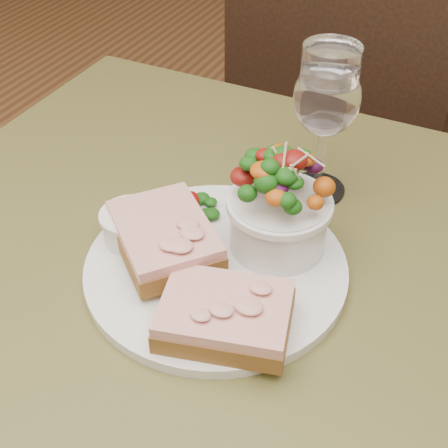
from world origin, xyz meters
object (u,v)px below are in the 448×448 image
at_px(sandwich_back, 164,237).
at_px(ramekin, 131,225).
at_px(cafe_table, 209,337).
at_px(wine_glass, 327,102).
at_px(chair_far, 343,213).
at_px(dinner_plate, 216,267).
at_px(sandwich_front, 225,316).
at_px(salad_bowl, 280,201).

relative_size(sandwich_back, ramekin, 2.50).
relative_size(cafe_table, wine_glass, 4.57).
distance_m(chair_far, ramekin, 0.88).
xyz_separation_m(chair_far, sandwich_back, (-0.02, -0.73, 0.49)).
relative_size(dinner_plate, ramekin, 4.46).
bearing_deg(sandwich_back, cafe_table, 44.12).
distance_m(cafe_table, sandwich_front, 0.15).
distance_m(chair_far, salad_bowl, 0.85).
relative_size(sandwich_front, sandwich_back, 0.90).
height_order(chair_far, salad_bowl, chair_far).
xyz_separation_m(dinner_plate, sandwich_front, (0.05, -0.07, 0.02)).
height_order(cafe_table, sandwich_front, sandwich_front).
height_order(chair_far, dinner_plate, chair_far).
distance_m(cafe_table, ramekin, 0.16).
relative_size(chair_far, wine_glass, 5.14).
height_order(cafe_table, chair_far, chair_far).
xyz_separation_m(ramekin, salad_bowl, (0.15, 0.06, 0.04)).
bearing_deg(cafe_table, dinner_plate, 54.59).
height_order(cafe_table, wine_glass, wine_glass).
height_order(sandwich_front, sandwich_back, sandwich_back).
bearing_deg(sandwich_front, chair_far, 81.40).
distance_m(ramekin, wine_glass, 0.26).
xyz_separation_m(dinner_plate, wine_glass, (0.05, 0.18, 0.12)).
height_order(sandwich_front, salad_bowl, salad_bowl).
bearing_deg(dinner_plate, salad_bowl, 50.44).
height_order(sandwich_front, ramekin, ramekin).
height_order(ramekin, salad_bowl, salad_bowl).
distance_m(salad_bowl, wine_glass, 0.14).
xyz_separation_m(sandwich_front, wine_glass, (0.00, 0.26, 0.09)).
bearing_deg(dinner_plate, wine_glass, 75.51).
height_order(dinner_plate, ramekin, ramekin).
relative_size(dinner_plate, wine_glass, 1.58).
height_order(sandwich_back, wine_glass, wine_glass).
height_order(dinner_plate, wine_glass, wine_glass).
xyz_separation_m(cafe_table, ramekin, (-0.09, 0.00, 0.13)).
bearing_deg(wine_glass, ramekin, -128.11).
xyz_separation_m(sandwich_back, ramekin, (-0.05, 0.01, -0.01)).
bearing_deg(chair_far, ramekin, 91.94).
bearing_deg(cafe_table, sandwich_back, -176.91).
relative_size(chair_far, sandwich_back, 5.81).
distance_m(sandwich_back, salad_bowl, 0.13).
bearing_deg(sandwich_back, chair_far, 129.15).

